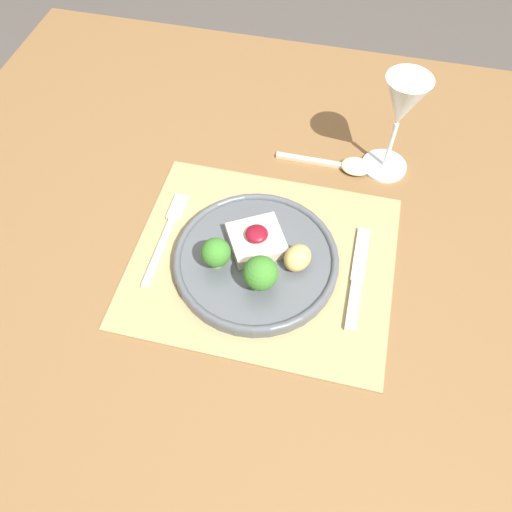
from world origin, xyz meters
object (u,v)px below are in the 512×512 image
(dinner_plate, at_px, (256,258))
(spoon, at_px, (347,165))
(wine_glass_near, at_px, (401,108))
(fork, at_px, (168,232))
(knife, at_px, (356,284))

(dinner_plate, xyz_separation_m, spoon, (0.11, 0.24, -0.01))
(wine_glass_near, bearing_deg, spoon, -164.88)
(fork, height_order, wine_glass_near, wine_glass_near)
(wine_glass_near, bearing_deg, dinner_plate, -124.29)
(spoon, bearing_deg, knife, -75.40)
(fork, xyz_separation_m, wine_glass_near, (0.33, 0.23, 0.13))
(fork, relative_size, wine_glass_near, 0.99)
(dinner_plate, distance_m, fork, 0.16)
(fork, xyz_separation_m, knife, (0.31, -0.03, 0.00))
(fork, bearing_deg, knife, -6.27)
(knife, distance_m, spoon, 0.25)
(dinner_plate, distance_m, spoon, 0.26)
(knife, bearing_deg, dinner_plate, -177.76)
(dinner_plate, distance_m, knife, 0.16)
(fork, relative_size, knife, 1.00)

